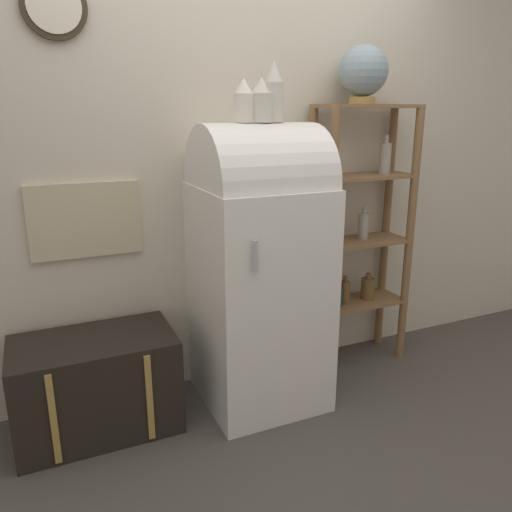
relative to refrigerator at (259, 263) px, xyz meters
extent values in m
plane|color=#4C4742|center=(0.00, -0.23, -0.79)|extent=(12.00, 12.00, 0.00)
cube|color=beige|center=(0.00, 0.34, 0.56)|extent=(7.00, 0.05, 2.70)
cylinder|color=#382D1E|center=(-0.87, 0.30, 1.23)|extent=(0.29, 0.03, 0.29)
cylinder|color=beige|center=(-0.87, 0.29, 1.23)|extent=(0.24, 0.01, 0.24)
cube|color=#C6B793|center=(-0.82, 0.31, 0.24)|extent=(0.55, 0.02, 0.38)
cube|color=white|center=(0.00, 0.00, -0.19)|extent=(0.62, 0.64, 1.20)
cylinder|color=white|center=(0.00, 0.00, 0.43)|extent=(0.61, 0.59, 0.59)
cylinder|color=#B7B7BC|center=(-0.17, -0.34, 0.15)|extent=(0.02, 0.02, 0.15)
cube|color=black|center=(-0.87, 0.05, -0.54)|extent=(0.78, 0.45, 0.50)
cube|color=#AD8942|center=(-1.08, -0.18, -0.54)|extent=(0.03, 0.01, 0.45)
cube|color=#AD8942|center=(-0.66, -0.18, -0.54)|extent=(0.03, 0.01, 0.45)
cylinder|color=olive|center=(0.47, 0.04, 0.01)|extent=(0.05, 0.05, 1.60)
cylinder|color=olive|center=(1.05, 0.04, 0.01)|extent=(0.05, 0.05, 1.60)
cylinder|color=olive|center=(0.47, 0.27, 0.01)|extent=(0.05, 0.05, 1.60)
cylinder|color=olive|center=(1.05, 0.27, 0.01)|extent=(0.05, 0.05, 1.60)
cube|color=olive|center=(0.76, 0.16, -0.40)|extent=(0.61, 0.26, 0.02)
cube|color=olive|center=(0.76, 0.16, 0.00)|extent=(0.61, 0.26, 0.02)
cube|color=olive|center=(0.76, 0.16, 0.40)|extent=(0.61, 0.26, 0.02)
cube|color=olive|center=(0.76, 0.16, 0.80)|extent=(0.61, 0.26, 0.02)
cylinder|color=brown|center=(0.66, 0.15, -0.32)|extent=(0.06, 0.06, 0.14)
cylinder|color=brown|center=(0.66, 0.15, -0.23)|extent=(0.03, 0.03, 0.04)
cylinder|color=#23334C|center=(0.59, 0.13, -0.33)|extent=(0.08, 0.08, 0.12)
cylinder|color=#23334C|center=(0.59, 0.13, -0.25)|extent=(0.03, 0.03, 0.03)
cylinder|color=brown|center=(0.84, 0.15, -0.32)|extent=(0.09, 0.09, 0.14)
cylinder|color=brown|center=(0.84, 0.15, -0.23)|extent=(0.03, 0.03, 0.03)
cylinder|color=#9E998E|center=(0.90, 0.15, 0.50)|extent=(0.07, 0.07, 0.18)
cylinder|color=#9E998E|center=(0.90, 0.15, 0.62)|extent=(0.03, 0.03, 0.05)
cylinder|color=#9E998E|center=(0.79, 0.18, 0.09)|extent=(0.07, 0.07, 0.16)
cylinder|color=#9E998E|center=(0.79, 0.18, 0.19)|extent=(0.03, 0.03, 0.04)
cylinder|color=#AD8942|center=(0.71, 0.15, 0.83)|extent=(0.15, 0.15, 0.04)
sphere|color=#7F939E|center=(0.71, 0.15, 0.99)|extent=(0.28, 0.28, 0.28)
cylinder|color=silver|center=(-0.08, 0.01, 0.79)|extent=(0.10, 0.10, 0.13)
cone|color=silver|center=(-0.08, 0.01, 0.89)|extent=(0.09, 0.09, 0.07)
cylinder|color=beige|center=(0.01, -0.01, 0.79)|extent=(0.11, 0.11, 0.14)
cone|color=beige|center=(0.01, -0.01, 0.89)|extent=(0.09, 0.09, 0.07)
cylinder|color=beige|center=(0.08, 0.00, 0.82)|extent=(0.10, 0.10, 0.19)
cone|color=beige|center=(0.08, 0.00, 0.96)|extent=(0.08, 0.08, 0.10)
camera|label=1|loc=(-1.05, -2.30, 0.77)|focal=35.00mm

